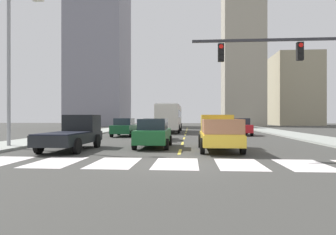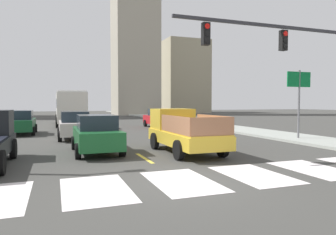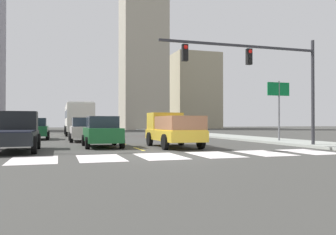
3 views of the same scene
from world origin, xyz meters
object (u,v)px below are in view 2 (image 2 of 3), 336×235
at_px(direction_sign_green, 299,90).
at_px(city_bus, 70,106).
at_px(sedan_near_left, 96,134).
at_px(pickup_stakebed, 182,131).
at_px(sedan_far, 159,118).
at_px(sedan_mid, 75,125).
at_px(sedan_near_right, 21,122).
at_px(traffic_signal_gantry, 305,57).

bearing_deg(direction_sign_green, city_bus, 124.59).
relative_size(sedan_near_left, direction_sign_green, 1.05).
relative_size(pickup_stakebed, sedan_far, 1.18).
xyz_separation_m(sedan_near_left, sedan_mid, (-0.60, 6.10, 0.00)).
height_order(sedan_near_left, sedan_far, same).
height_order(pickup_stakebed, sedan_mid, pickup_stakebed).
height_order(pickup_stakebed, sedan_near_left, pickup_stakebed).
xyz_separation_m(city_bus, direction_sign_green, (12.30, -17.83, 1.08)).
relative_size(sedan_near_right, traffic_signal_gantry, 0.48).
bearing_deg(sedan_near_left, traffic_signal_gantry, -20.53).
relative_size(sedan_near_left, sedan_mid, 1.00).
bearing_deg(sedan_mid, pickup_stakebed, -58.89).
bearing_deg(sedan_far, direction_sign_green, -70.30).
relative_size(sedan_mid, direction_sign_green, 1.05).
bearing_deg(traffic_signal_gantry, sedan_near_right, 132.20).
xyz_separation_m(city_bus, sedan_near_right, (-3.72, -8.28, -1.09)).
height_order(sedan_far, direction_sign_green, direction_sign_green).
relative_size(sedan_near_left, sedan_near_right, 1.00).
distance_m(sedan_near_right, traffic_signal_gantry, 18.82).
relative_size(city_bus, traffic_signal_gantry, 1.19).
distance_m(city_bus, sedan_mid, 12.39).
bearing_deg(sedan_near_left, sedan_near_right, 114.22).
bearing_deg(sedan_near_left, direction_sign_green, 5.39).
bearing_deg(direction_sign_green, traffic_signal_gantry, -130.66).
height_order(traffic_signal_gantry, direction_sign_green, traffic_signal_gantry).
distance_m(sedan_near_left, direction_sign_green, 12.18).
relative_size(sedan_near_right, sedan_far, 1.00).
bearing_deg(sedan_mid, direction_sign_green, -24.45).
relative_size(sedan_far, direction_sign_green, 1.05).
height_order(sedan_near_left, sedan_mid, same).
relative_size(city_bus, sedan_far, 2.45).
height_order(sedan_near_right, direction_sign_green, direction_sign_green).
xyz_separation_m(sedan_far, sedan_mid, (-7.81, -6.73, 0.00)).
height_order(sedan_near_left, direction_sign_green, direction_sign_green).
xyz_separation_m(sedan_near_right, traffic_signal_gantry, (12.44, -13.72, 3.34)).
bearing_deg(city_bus, pickup_stakebed, -76.19).
bearing_deg(traffic_signal_gantry, city_bus, 111.61).
bearing_deg(sedan_near_right, pickup_stakebed, -57.08).
height_order(sedan_mid, direction_sign_green, direction_sign_green).
distance_m(pickup_stakebed, direction_sign_green, 8.58).
xyz_separation_m(sedan_mid, direction_sign_green, (12.56, -5.48, 2.17)).
bearing_deg(city_bus, sedan_mid, -89.43).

